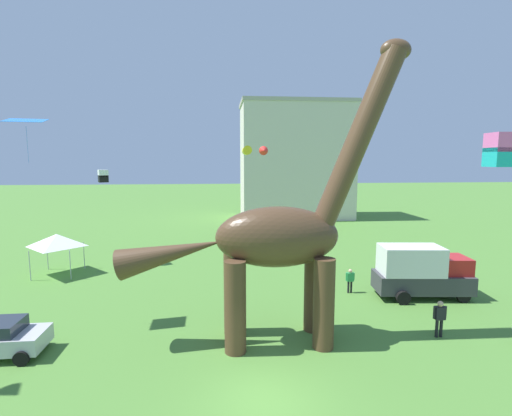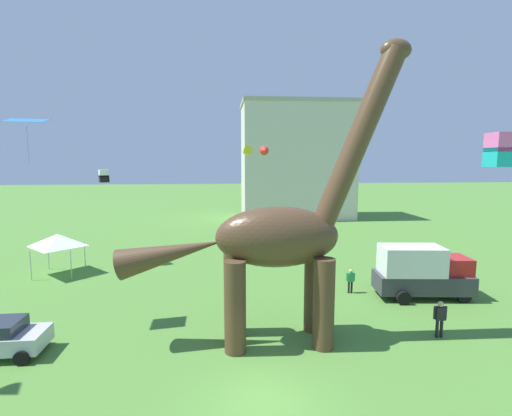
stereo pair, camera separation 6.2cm
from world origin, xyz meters
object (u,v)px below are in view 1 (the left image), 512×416
object	(u,v)px
parked_box_truck	(421,271)
festival_canopy_tent	(57,240)
kite_apex	(365,117)
kite_high_right	(250,150)
kite_near_high	(501,150)
kite_trailing	(103,176)
kite_far_left	(26,121)
person_strolling_adult	(440,315)
person_far_spectator	(350,278)
dinosaur_sculpture	(276,237)

from	to	relation	value
parked_box_truck	festival_canopy_tent	xyz separation A→B (m)	(-23.94, 6.98, 0.90)
parked_box_truck	kite_apex	bearing A→B (deg)	90.84
kite_high_right	kite_near_high	world-z (taller)	kite_high_right
parked_box_truck	kite_trailing	xyz separation A→B (m)	(-21.12, 9.18, 5.45)
parked_box_truck	festival_canopy_tent	distance (m)	24.95
kite_far_left	kite_apex	bearing A→B (deg)	33.44
kite_high_right	kite_far_left	xyz separation A→B (m)	(-12.07, -17.08, 0.96)
kite_trailing	parked_box_truck	bearing A→B (deg)	-23.50
kite_trailing	person_strolling_adult	bearing A→B (deg)	-36.41
kite_high_right	kite_apex	distance (m)	10.95
parked_box_truck	festival_canopy_tent	bearing A→B (deg)	169.66
kite_near_high	kite_apex	size ratio (longest dim) A/B	2.06
person_far_spectator	kite_far_left	size ratio (longest dim) A/B	0.72
parked_box_truck	person_strolling_adult	world-z (taller)	parked_box_truck
person_far_spectator	kite_far_left	world-z (taller)	kite_far_left
kite_high_right	festival_canopy_tent	bearing A→B (deg)	-151.18
person_far_spectator	kite_trailing	distance (m)	19.89
dinosaur_sculpture	kite_far_left	bearing A→B (deg)	-172.48
kite_apex	kite_near_high	bearing A→B (deg)	-94.89
kite_far_left	kite_apex	size ratio (longest dim) A/B	3.16
parked_box_truck	kite_apex	distance (m)	16.65
kite_near_high	kite_high_right	bearing A→B (deg)	111.82
kite_near_high	kite_far_left	size ratio (longest dim) A/B	0.65
kite_apex	parked_box_truck	bearing A→B (deg)	-95.08
festival_canopy_tent	kite_high_right	distance (m)	18.17
parked_box_truck	kite_near_high	size ratio (longest dim) A/B	4.14
kite_near_high	kite_apex	distance (m)	19.61
parked_box_truck	kite_trailing	world-z (taller)	kite_trailing
kite_high_right	kite_trailing	world-z (taller)	kite_high_right
parked_box_truck	kite_apex	world-z (taller)	kite_apex
person_strolling_adult	kite_high_right	distance (m)	22.95
parked_box_truck	person_far_spectator	bearing A→B (deg)	169.91
dinosaur_sculpture	kite_apex	size ratio (longest dim) A/B	19.96
kite_high_right	person_far_spectator	bearing A→B (deg)	-69.82
kite_near_high	parked_box_truck	bearing A→B (deg)	85.49
person_far_spectator	kite_apex	size ratio (longest dim) A/B	2.27
person_strolling_adult	kite_trailing	bearing A→B (deg)	102.01
kite_high_right	kite_far_left	size ratio (longest dim) A/B	1.39
festival_canopy_tent	kite_apex	size ratio (longest dim) A/B	4.64
kite_far_left	festival_canopy_tent	bearing A→B (deg)	107.04
person_far_spectator	kite_high_right	distance (m)	17.05
person_far_spectator	kite_apex	distance (m)	17.03
kite_near_high	kite_trailing	bearing A→B (deg)	142.86
kite_far_left	kite_apex	xyz separation A→B (m)	(22.34, 14.75, 2.04)
person_strolling_adult	parked_box_truck	bearing A→B (deg)	28.40
dinosaur_sculpture	kite_trailing	world-z (taller)	dinosaur_sculpture
kite_high_right	kite_far_left	world-z (taller)	kite_far_left
festival_canopy_tent	kite_near_high	xyz separation A→B (m)	(23.43, -13.41, 6.21)
dinosaur_sculpture	parked_box_truck	distance (m)	11.13
dinosaur_sculpture	kite_trailing	bearing A→B (deg)	150.27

